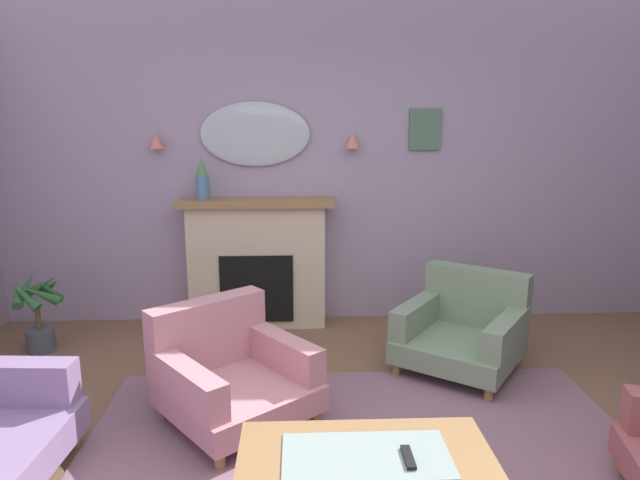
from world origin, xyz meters
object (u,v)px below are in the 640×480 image
(framed_picture, at_px, (425,129))
(tv_remote, at_px, (408,458))
(wall_sconce_right, at_px, (352,140))
(wall_mirror, at_px, (255,134))
(mantel_vase_centre, at_px, (202,180))
(coffee_table, at_px, (366,468))
(fireplace, at_px, (257,264))
(armchair_near_fireplace, at_px, (464,328))
(potted_plant_small_fern, at_px, (37,310))
(armchair_beside_couch, at_px, (229,371))
(wall_sconce_left, at_px, (156,140))

(framed_picture, bearing_deg, tv_remote, -103.09)
(wall_sconce_right, xyz_separation_m, framed_picture, (0.65, 0.06, 0.09))
(wall_mirror, bearing_deg, framed_picture, 0.38)
(mantel_vase_centre, xyz_separation_m, coffee_table, (1.09, -2.72, -0.94))
(fireplace, bearing_deg, armchair_near_fireplace, -30.15)
(wall_sconce_right, height_order, potted_plant_small_fern, wall_sconce_right)
(armchair_near_fireplace, distance_m, armchair_beside_couch, 1.81)
(fireplace, xyz_separation_m, wall_sconce_left, (-0.85, 0.09, 1.09))
(wall_mirror, relative_size, tv_remote, 6.00)
(armchair_near_fireplace, relative_size, potted_plant_small_fern, 1.70)
(armchair_beside_couch, xyz_separation_m, potted_plant_small_fern, (-1.65, 1.08, 0.05))
(fireplace, relative_size, wall_sconce_right, 9.71)
(framed_picture, bearing_deg, armchair_near_fireplace, -84.16)
(fireplace, distance_m, framed_picture, 1.91)
(mantel_vase_centre, bearing_deg, wall_sconce_left, 163.30)
(wall_sconce_right, relative_size, armchair_beside_couch, 0.12)
(wall_mirror, height_order, framed_picture, wall_mirror)
(wall_sconce_right, height_order, framed_picture, framed_picture)
(tv_remote, bearing_deg, mantel_vase_centre, 114.71)
(coffee_table, bearing_deg, mantel_vase_centre, 111.94)
(fireplace, relative_size, armchair_beside_couch, 1.19)
(mantel_vase_centre, relative_size, armchair_beside_couch, 0.32)
(wall_sconce_left, bearing_deg, wall_mirror, 3.37)
(tv_remote, height_order, armchair_beside_couch, armchair_beside_couch)
(mantel_vase_centre, bearing_deg, armchair_near_fireplace, -23.76)
(framed_picture, distance_m, armchair_beside_couch, 2.77)
(coffee_table, bearing_deg, potted_plant_small_fern, 136.83)
(framed_picture, relative_size, armchair_near_fireplace, 0.32)
(tv_remote, height_order, potted_plant_small_fern, potted_plant_small_fern)
(wall_sconce_left, bearing_deg, potted_plant_small_fern, -144.48)
(wall_mirror, distance_m, tv_remote, 3.29)
(wall_sconce_left, distance_m, coffee_table, 3.45)
(wall_mirror, bearing_deg, wall_sconce_right, -3.37)
(mantel_vase_centre, bearing_deg, framed_picture, 5.27)
(wall_mirror, distance_m, potted_plant_small_fern, 2.29)
(potted_plant_small_fern, bearing_deg, wall_sconce_left, 35.52)
(fireplace, relative_size, tv_remote, 8.50)
(mantel_vase_centre, xyz_separation_m, wall_sconce_right, (1.30, 0.12, 0.33))
(coffee_table, distance_m, armchair_beside_couch, 1.35)
(wall_sconce_right, relative_size, potted_plant_small_fern, 0.21)
(wall_sconce_right, height_order, tv_remote, wall_sconce_right)
(wall_sconce_left, height_order, armchair_near_fireplace, wall_sconce_left)
(armchair_near_fireplace, bearing_deg, mantel_vase_centre, 156.24)
(fireplace, bearing_deg, wall_mirror, 90.00)
(wall_sconce_right, distance_m, armchair_beside_couch, 2.36)
(wall_sconce_right, height_order, armchair_beside_couch, wall_sconce_right)
(armchair_beside_couch, relative_size, potted_plant_small_fern, 1.71)
(wall_mirror, relative_size, armchair_near_fireplace, 0.85)
(coffee_table, distance_m, potted_plant_small_fern, 3.24)
(mantel_vase_centre, distance_m, coffee_table, 3.08)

